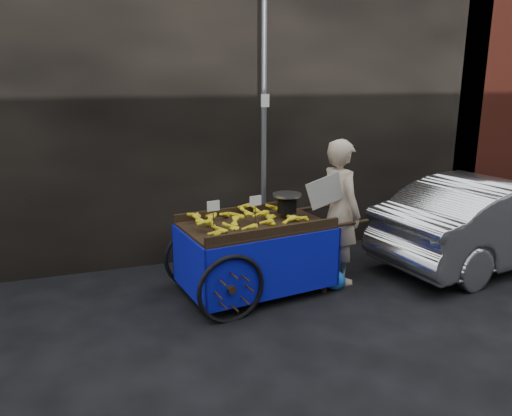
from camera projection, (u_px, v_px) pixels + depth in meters
name	position (u px, v px, depth m)	size (l,w,h in m)	color
ground	(276.00, 295.00, 6.44)	(80.00, 80.00, 0.00)	black
building_wall	(242.00, 91.00, 8.30)	(13.50, 2.00, 5.00)	black
street_pole	(264.00, 128.00, 7.21)	(0.12, 0.10, 4.00)	slate
banana_cart	(251.00, 231.00, 6.31)	(2.61, 1.47, 1.35)	black
vendor	(340.00, 212.00, 6.67)	(0.87, 0.79, 1.95)	#BDA98D
plastic_bag	(335.00, 280.00, 6.57)	(0.28, 0.22, 0.25)	blue
parked_car	(496.00, 220.00, 7.47)	(1.38, 3.97, 1.31)	silver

